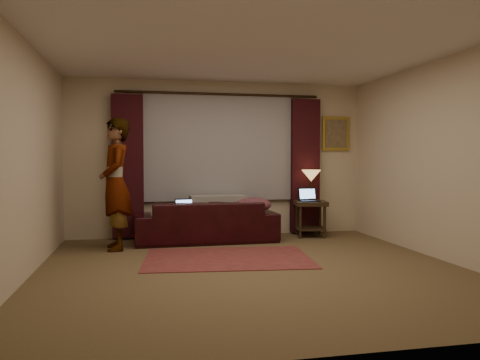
{
  "coord_description": "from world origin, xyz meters",
  "views": [
    {
      "loc": [
        -1.25,
        -5.34,
        1.3
      ],
      "look_at": [
        0.1,
        1.2,
        1.0
      ],
      "focal_mm": 35.0,
      "sensor_mm": 36.0,
      "label": 1
    }
  ],
  "objects_px": {
    "laptop_table": "(310,195)",
    "person": "(116,184)",
    "sofa": "(206,213)",
    "tiffany_lamp": "(311,185)",
    "end_table": "(310,219)",
    "laptop_sofa": "(187,207)"
  },
  "relations": [
    {
      "from": "laptop_table",
      "to": "person",
      "type": "height_order",
      "value": "person"
    },
    {
      "from": "sofa",
      "to": "laptop_table",
      "type": "relative_size",
      "value": 6.61
    },
    {
      "from": "laptop_table",
      "to": "tiffany_lamp",
      "type": "bearing_deg",
      "value": 59.51
    },
    {
      "from": "end_table",
      "to": "person",
      "type": "xyz_separation_m",
      "value": [
        -3.12,
        -0.5,
        0.64
      ]
    },
    {
      "from": "person",
      "to": "end_table",
      "type": "bearing_deg",
      "value": 90.61
    },
    {
      "from": "sofa",
      "to": "laptop_table",
      "type": "xyz_separation_m",
      "value": [
        1.73,
        0.03,
        0.26
      ]
    },
    {
      "from": "sofa",
      "to": "tiffany_lamp",
      "type": "relative_size",
      "value": 4.25
    },
    {
      "from": "sofa",
      "to": "person",
      "type": "bearing_deg",
      "value": 15.74
    },
    {
      "from": "sofa",
      "to": "person",
      "type": "relative_size",
      "value": 1.17
    },
    {
      "from": "sofa",
      "to": "person",
      "type": "distance_m",
      "value": 1.5
    },
    {
      "from": "sofa",
      "to": "laptop_sofa",
      "type": "height_order",
      "value": "sofa"
    },
    {
      "from": "tiffany_lamp",
      "to": "person",
      "type": "relative_size",
      "value": 0.28
    },
    {
      "from": "laptop_sofa",
      "to": "tiffany_lamp",
      "type": "bearing_deg",
      "value": -1.56
    },
    {
      "from": "tiffany_lamp",
      "to": "laptop_table",
      "type": "bearing_deg",
      "value": -119.62
    },
    {
      "from": "sofa",
      "to": "tiffany_lamp",
      "type": "xyz_separation_m",
      "value": [
        1.81,
        0.17,
        0.41
      ]
    },
    {
      "from": "tiffany_lamp",
      "to": "person",
      "type": "xyz_separation_m",
      "value": [
        -3.16,
        -0.57,
        0.09
      ]
    },
    {
      "from": "laptop_sofa",
      "to": "person",
      "type": "distance_m",
      "value": 1.14
    },
    {
      "from": "laptop_sofa",
      "to": "tiffany_lamp",
      "type": "relative_size",
      "value": 0.67
    },
    {
      "from": "sofa",
      "to": "end_table",
      "type": "relative_size",
      "value": 3.7
    },
    {
      "from": "tiffany_lamp",
      "to": "person",
      "type": "distance_m",
      "value": 3.21
    },
    {
      "from": "tiffany_lamp",
      "to": "laptop_table",
      "type": "distance_m",
      "value": 0.21
    },
    {
      "from": "laptop_sofa",
      "to": "tiffany_lamp",
      "type": "distance_m",
      "value": 2.16
    }
  ]
}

